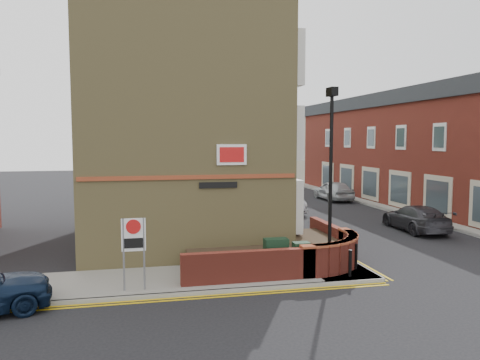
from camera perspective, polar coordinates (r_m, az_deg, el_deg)
name	(u,v)px	position (r m, az deg, el deg)	size (l,w,h in m)	color
ground	(297,288)	(15.25, 6.93, -12.91)	(120.00, 120.00, 0.00)	black
pavement_corner	(181,279)	(15.93, -7.17, -11.90)	(13.00, 3.00, 0.12)	gray
pavement_main	(245,210)	(30.81, 0.64, -3.63)	(2.00, 32.00, 0.12)	gray
pavement_far	(422,211)	(32.42, 21.26, -3.54)	(4.00, 40.00, 0.12)	gray
kerb_side	(186,294)	(14.51, -6.63, -13.60)	(13.00, 0.15, 0.12)	gray
kerb_main_near	(260,209)	(31.05, 2.45, -3.56)	(0.15, 32.00, 0.12)	gray
kerb_main_far	(393,212)	(31.37, 18.20, -3.72)	(0.15, 40.00, 0.12)	gray
yellow_lines_side	(187,298)	(14.29, -6.52, -14.13)	(13.00, 0.28, 0.01)	gold
yellow_lines_main	(264,210)	(31.12, 2.89, -3.65)	(0.28, 32.00, 0.01)	gold
corner_building	(181,105)	(21.84, -7.16, 9.02)	(8.95, 10.40, 13.60)	#998751
garden_wall	(274,267)	(17.53, 4.20, -10.50)	(6.80, 6.00, 1.20)	maroon
lamppost	(331,178)	(16.27, 10.99, 0.19)	(0.25, 0.50, 6.30)	black
utility_cabinet_large	(276,256)	(16.15, 4.40, -9.21)	(0.80, 0.45, 1.20)	black
utility_cabinet_small	(301,258)	(16.13, 7.47, -9.44)	(0.55, 0.40, 1.10)	black
bollard_near	(350,263)	(16.18, 13.28, -9.85)	(0.11, 0.11, 0.90)	black
bollard_far	(356,256)	(17.14, 13.95, -9.03)	(0.11, 0.11, 0.90)	black
zone_sign	(134,241)	(14.51, -12.84, -7.21)	(0.72, 0.07, 2.20)	slate
far_terrace	(409,148)	(36.27, 19.95, 3.69)	(5.40, 30.40, 8.00)	maroon
far_terrace_cream	(308,145)	(55.19, 8.24, 4.29)	(5.40, 12.40, 8.00)	#BDB29C
tree_near	(252,139)	(28.56, 1.53, 5.04)	(3.64, 3.65, 6.70)	#382B1E
tree_mid	(228,132)	(36.38, -1.49, 5.81)	(4.03, 4.03, 7.42)	#382B1E
tree_far	(212,137)	(44.27, -3.43, 5.29)	(3.81, 3.81, 7.00)	#382B1E
traffic_light_assembly	(226,162)	(39.40, -1.71, 2.24)	(0.20, 0.16, 4.20)	black
silver_car_near	(287,201)	(30.25, 5.78, -2.62)	(1.45, 4.16, 1.37)	#B2B4BA
red_car_main	(255,191)	(35.83, 1.78, -1.34)	(2.41, 5.23, 1.45)	maroon
grey_car_far	(415,218)	(25.62, 20.60, -4.35)	(1.85, 4.56, 1.32)	#313137
silver_car_far	(333,190)	(36.61, 11.31, -1.25)	(1.79, 4.46, 1.52)	#B2B7BA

